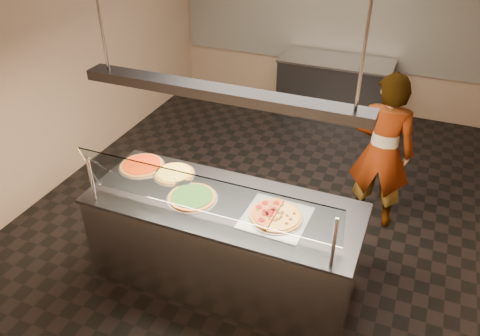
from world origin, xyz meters
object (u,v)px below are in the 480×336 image
at_px(pizza_spinach, 192,197).
at_px(sneeze_guard, 204,196).
at_px(perforated_tray, 276,217).
at_px(prep_table, 333,88).
at_px(pizza_cheese, 174,173).
at_px(half_pizza_sausage, 288,218).
at_px(pizza_spatula, 181,178).
at_px(serving_counter, 224,242).
at_px(worker, 382,152).
at_px(half_pizza_pepperoni, 264,211).
at_px(heat_lamp_housing, 221,93).
at_px(pizza_tomato, 142,165).

bearing_deg(pizza_spinach, sneeze_guard, -46.83).
distance_m(sneeze_guard, perforated_tray, 0.65).
height_order(sneeze_guard, prep_table, sneeze_guard).
relative_size(sneeze_guard, prep_table, 1.28).
distance_m(pizza_spinach, pizza_cheese, 0.43).
distance_m(half_pizza_sausage, pizza_spatula, 1.11).
relative_size(serving_counter, worker, 1.38).
relative_size(sneeze_guard, pizza_cheese, 5.54).
distance_m(half_pizza_pepperoni, pizza_spatula, 0.90).
distance_m(pizza_spinach, pizza_spatula, 0.30).
height_order(sneeze_guard, pizza_spinach, sneeze_guard).
xyz_separation_m(pizza_spinach, heat_lamp_housing, (0.27, 0.05, 1.00)).
distance_m(serving_counter, pizza_spatula, 0.72).
bearing_deg(half_pizza_pepperoni, perforated_tray, -0.25).
relative_size(pizza_cheese, worker, 0.22).
bearing_deg(sneeze_guard, pizza_spatula, 135.29).
distance_m(sneeze_guard, pizza_tomato, 1.15).
height_order(half_pizza_pepperoni, pizza_tomato, half_pizza_pepperoni).
xyz_separation_m(pizza_spinach, pizza_cheese, (-0.33, 0.27, -0.00)).
bearing_deg(worker, pizza_spinach, 47.16).
height_order(perforated_tray, heat_lamp_housing, heat_lamp_housing).
height_order(perforated_tray, pizza_spatula, pizza_spatula).
distance_m(sneeze_guard, prep_table, 4.32).
relative_size(pizza_tomato, pizza_spatula, 1.92).
xyz_separation_m(half_pizza_sausage, prep_table, (-0.46, 3.94, -0.49)).
height_order(perforated_tray, pizza_cheese, pizza_cheese).
bearing_deg(worker, half_pizza_pepperoni, 63.23).
bearing_deg(heat_lamp_housing, pizza_tomato, 166.85).
relative_size(half_pizza_pepperoni, heat_lamp_housing, 0.19).
distance_m(perforated_tray, worker, 1.65).
height_order(half_pizza_sausage, prep_table, half_pizza_sausage).
bearing_deg(pizza_spatula, pizza_spinach, -41.94).
distance_m(pizza_spinach, heat_lamp_housing, 1.04).
xyz_separation_m(half_pizza_pepperoni, half_pizza_sausage, (0.21, 0.00, -0.01)).
bearing_deg(half_pizza_sausage, half_pizza_pepperoni, -179.81).
relative_size(serving_counter, prep_table, 1.42).
relative_size(half_pizza_sausage, pizza_spatula, 1.91).
bearing_deg(pizza_tomato, heat_lamp_housing, -13.15).
bearing_deg(pizza_spatula, pizza_tomato, 170.79).
distance_m(serving_counter, pizza_tomato, 1.10).
bearing_deg(pizza_spatula, half_pizza_pepperoni, -11.69).
height_order(pizza_spinach, pizza_cheese, pizza_spinach).
height_order(pizza_cheese, worker, worker).
height_order(pizza_spinach, pizza_spatula, pizza_spatula).
height_order(half_pizza_pepperoni, pizza_cheese, half_pizza_pepperoni).
xyz_separation_m(pizza_tomato, heat_lamp_housing, (0.96, -0.22, 1.01)).
bearing_deg(half_pizza_sausage, serving_counter, 176.85).
distance_m(perforated_tray, pizza_cheese, 1.12).
xyz_separation_m(sneeze_guard, half_pizza_pepperoni, (0.39, 0.31, -0.26)).
relative_size(sneeze_guard, heat_lamp_housing, 0.95).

